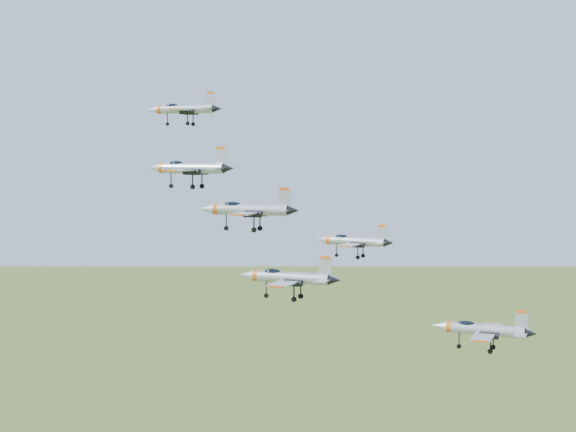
% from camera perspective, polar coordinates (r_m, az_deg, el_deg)
% --- Properties ---
extents(jet_lead, '(13.38, 11.21, 3.58)m').
position_cam_1_polar(jet_lead, '(136.82, -7.46, 7.55)').
color(jet_lead, '#A8AEB5').
extents(jet_left_high, '(13.89, 11.39, 3.72)m').
position_cam_1_polar(jet_left_high, '(113.00, -7.05, 3.42)').
color(jet_left_high, '#A8AEB5').
extents(jet_right_high, '(12.77, 10.68, 3.42)m').
position_cam_1_polar(jet_right_high, '(97.18, -2.90, 0.48)').
color(jet_right_high, '#A8AEB5').
extents(jet_left_low, '(12.21, 10.02, 3.28)m').
position_cam_1_polar(jet_left_low, '(118.58, 4.66, -1.77)').
color(jet_left_low, '#A8AEB5').
extents(jet_right_low, '(12.79, 10.59, 3.42)m').
position_cam_1_polar(jet_right_low, '(94.64, -0.02, -4.37)').
color(jet_right_low, '#A8AEB5').
extents(jet_trail, '(13.26, 10.92, 3.55)m').
position_cam_1_polar(jet_trail, '(105.58, 13.62, -7.83)').
color(jet_trail, '#A8AEB5').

